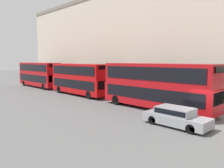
{
  "coord_description": "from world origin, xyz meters",
  "views": [
    {
      "loc": [
        -15.46,
        -6.41,
        4.64
      ],
      "look_at": [
        0.48,
        10.14,
        2.14
      ],
      "focal_mm": 35.0,
      "sensor_mm": 36.0,
      "label": 1
    }
  ],
  "objects_px": {
    "bus_second_in_queue": "(80,78)",
    "bus_third_in_queue": "(39,74)",
    "car_dark_sedan": "(176,116)",
    "bus_leading": "(156,84)"
  },
  "relations": [
    {
      "from": "bus_leading",
      "to": "bus_third_in_queue",
      "type": "relative_size",
      "value": 1.05
    },
    {
      "from": "bus_second_in_queue",
      "to": "bus_third_in_queue",
      "type": "relative_size",
      "value": 0.92
    },
    {
      "from": "bus_leading",
      "to": "bus_third_in_queue",
      "type": "height_order",
      "value": "bus_leading"
    },
    {
      "from": "bus_third_in_queue",
      "to": "car_dark_sedan",
      "type": "bearing_deg",
      "value": -96.88
    },
    {
      "from": "car_dark_sedan",
      "to": "bus_third_in_queue",
      "type": "bearing_deg",
      "value": 83.12
    },
    {
      "from": "car_dark_sedan",
      "to": "bus_leading",
      "type": "bearing_deg",
      "value": 50.31
    },
    {
      "from": "car_dark_sedan",
      "to": "bus_second_in_queue",
      "type": "bearing_deg",
      "value": 78.16
    },
    {
      "from": "bus_second_in_queue",
      "to": "car_dark_sedan",
      "type": "xyz_separation_m",
      "value": [
        -3.4,
        -16.22,
        -1.58
      ]
    },
    {
      "from": "bus_second_in_queue",
      "to": "bus_third_in_queue",
      "type": "bearing_deg",
      "value": 90.0
    },
    {
      "from": "bus_leading",
      "to": "bus_second_in_queue",
      "type": "bearing_deg",
      "value": 90.0
    }
  ]
}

